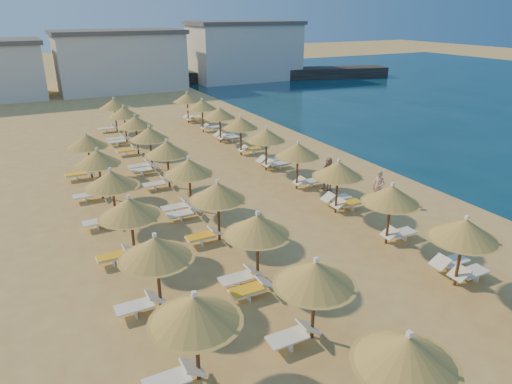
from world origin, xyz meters
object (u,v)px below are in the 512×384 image
beachgoer_b (329,174)px  beachgoer_c (326,177)px  parasol_row_east (298,151)px  parasol_row_west (189,168)px  jetty (289,74)px  beachgoer_a (378,187)px

beachgoer_b → beachgoer_c: 0.22m
parasol_row_east → parasol_row_west: (-6.37, 0.00, 0.00)m
jetty → beachgoer_a: 46.97m
parasol_row_east → parasol_row_west: size_ratio=1.00×
jetty → beachgoer_b: beachgoer_b is taller
jetty → beachgoer_a: size_ratio=16.73×
parasol_row_west → beachgoer_c: parasol_row_west is taller
beachgoer_c → parasol_row_west: bearing=-157.1°
parasol_row_east → beachgoer_c: parasol_row_east is taller
jetty → parasol_row_east: bearing=-105.6°
beachgoer_c → beachgoer_a: bearing=-35.5°
beachgoer_c → beachgoer_a: (1.31, -2.83, 0.10)m
jetty → parasol_row_west: (-29.18, -38.69, 1.52)m
jetty → beachgoer_a: beachgoer_a is taller
parasol_row_west → beachgoer_a: bearing=-22.5°
beachgoer_b → beachgoer_a: beachgoer_b is taller
jetty → parasol_row_east: 44.94m
beachgoer_c → beachgoer_a: size_ratio=0.89×
jetty → parasol_row_west: bearing=-112.1°
beachgoer_b → beachgoer_a: (1.19, -2.74, -0.06)m
beachgoer_b → beachgoer_c: size_ratio=1.20×
beachgoer_c → beachgoer_a: 3.12m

